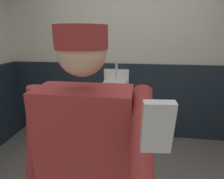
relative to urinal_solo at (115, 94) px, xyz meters
name	(u,v)px	position (x,y,z in m)	size (l,w,h in m)	color
wall_back	(129,50)	(0.19, 0.22, 0.66)	(4.53, 0.12, 2.88)	beige
wainscot_band_back	(128,101)	(0.19, 0.14, -0.16)	(3.93, 0.03, 1.24)	#19232D
urinal_solo	(115,94)	(0.00, 0.00, 0.00)	(0.40, 0.34, 1.24)	white
person	(86,160)	(0.07, -1.97, 0.25)	(0.70, 0.60, 1.72)	#2D3342
cell_phone	(157,127)	(0.37, -2.47, 0.73)	(0.06, 0.02, 0.11)	silver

